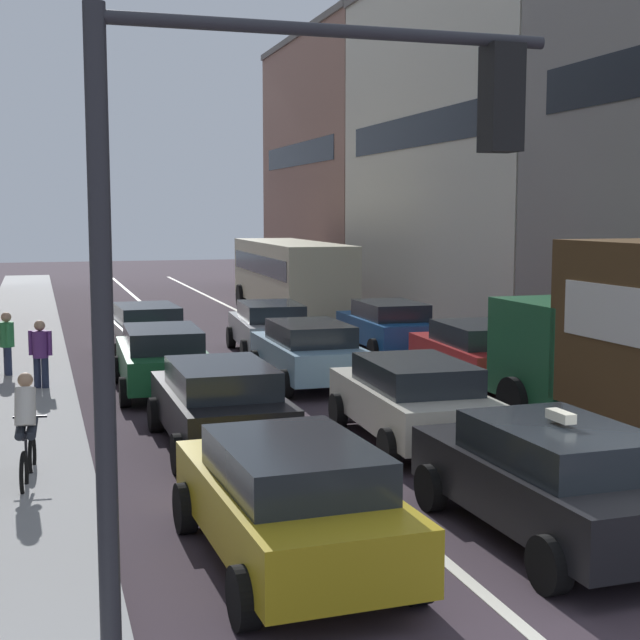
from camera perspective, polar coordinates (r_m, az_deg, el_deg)
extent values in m
cube|color=#999999|center=(28.34, -17.99, -1.73)|extent=(2.60, 64.00, 0.14)
cube|color=silver|center=(28.69, -7.95, -1.50)|extent=(0.16, 60.00, 0.01)
cube|color=silver|center=(29.41, -1.40, -1.24)|extent=(0.16, 60.00, 0.01)
cube|color=#936B5B|center=(47.56, 2.74, 9.30)|extent=(7.00, 14.57, 12.47)
cube|color=black|center=(46.53, -1.40, 10.13)|extent=(0.02, 11.73, 1.10)
cube|color=#66605B|center=(48.28, 2.79, 16.89)|extent=(7.20, 14.57, 0.30)
cube|color=beige|center=(34.14, 11.22, 10.12)|extent=(7.00, 14.57, 12.36)
cube|color=black|center=(32.68, 5.69, 11.46)|extent=(0.02, 11.73, 1.10)
cylinder|color=#2D2D33|center=(6.93, -13.10, -4.37)|extent=(0.16, 0.16, 5.50)
cylinder|color=#2D2D33|center=(7.26, 0.89, 17.35)|extent=(3.50, 0.10, 0.10)
cube|color=black|center=(7.73, 11.08, 13.20)|extent=(0.28, 0.28, 0.84)
sphere|color=red|center=(7.90, 10.59, 14.97)|extent=(0.18, 0.18, 0.18)
sphere|color=#F2A519|center=(7.86, 10.55, 13.09)|extent=(0.18, 0.18, 0.18)
sphere|color=green|center=(7.84, 10.51, 11.21)|extent=(0.18, 0.18, 0.18)
cube|color=#1E5933|center=(18.37, 15.32, -1.78)|extent=(2.46, 2.46, 1.90)
cube|color=black|center=(19.33, 13.37, -0.18)|extent=(2.02, 0.08, 0.70)
cylinder|color=black|center=(17.97, 11.89, -4.95)|extent=(0.32, 0.97, 0.96)
cylinder|color=black|center=(19.28, 18.08, -4.35)|extent=(0.32, 0.97, 0.96)
cube|color=black|center=(12.02, 13.92, -9.89)|extent=(1.92, 4.35, 0.70)
cube|color=#1E2328|center=(11.71, 14.52, -7.50)|extent=(1.65, 2.45, 0.52)
cube|color=#F2EACC|center=(11.63, 14.58, -5.74)|extent=(0.17, 0.44, 0.12)
cylinder|color=black|center=(12.91, 6.82, -10.19)|extent=(0.24, 0.65, 0.64)
cylinder|color=black|center=(13.78, 13.85, -9.26)|extent=(0.24, 0.65, 0.64)
cylinder|color=black|center=(10.49, 13.90, -14.38)|extent=(0.24, 0.65, 0.64)
cube|color=#B29319|center=(10.88, -1.93, -11.46)|extent=(1.97, 4.37, 0.70)
cube|color=#1E2328|center=(10.53, -1.61, -8.89)|extent=(1.68, 2.47, 0.52)
cylinder|color=black|center=(12.12, -8.28, -11.34)|extent=(0.25, 0.65, 0.64)
cylinder|color=black|center=(12.58, 0.12, -10.60)|extent=(0.25, 0.65, 0.64)
cylinder|color=black|center=(9.45, -4.71, -16.64)|extent=(0.25, 0.65, 0.64)
cylinder|color=black|center=(10.03, 5.89, -15.23)|extent=(0.25, 0.65, 0.64)
cube|color=beige|center=(16.48, 5.63, -5.21)|extent=(1.96, 4.36, 0.70)
cube|color=#1E2328|center=(16.19, 5.91, -3.41)|extent=(1.67, 2.46, 0.52)
cylinder|color=black|center=(17.63, 1.13, -5.56)|extent=(0.24, 0.65, 0.64)
cylinder|color=black|center=(18.22, 6.72, -5.20)|extent=(0.24, 0.65, 0.64)
cylinder|color=black|center=(14.92, 4.26, -7.84)|extent=(0.24, 0.65, 0.64)
cylinder|color=black|center=(15.61, 10.71, -7.29)|extent=(0.24, 0.65, 0.64)
cube|color=black|center=(16.16, -6.20, -5.46)|extent=(1.83, 4.31, 0.70)
cube|color=#1E2328|center=(15.86, -6.09, -3.62)|extent=(1.60, 2.42, 0.52)
cylinder|color=black|center=(17.50, -10.10, -5.75)|extent=(0.22, 0.64, 0.64)
cylinder|color=black|center=(17.82, -4.19, -5.44)|extent=(0.22, 0.64, 0.64)
cylinder|color=black|center=(14.69, -8.62, -8.14)|extent=(0.22, 0.64, 0.64)
cylinder|color=black|center=(15.06, -1.62, -7.69)|extent=(0.22, 0.64, 0.64)
cube|color=#759EB7|center=(21.84, -0.75, -2.24)|extent=(1.83, 4.31, 0.70)
cube|color=#1E2328|center=(21.57, -0.61, -0.85)|extent=(1.60, 2.42, 0.52)
cylinder|color=black|center=(23.08, -3.95, -2.65)|extent=(0.22, 0.64, 0.64)
cylinder|color=black|center=(23.54, 0.43, -2.45)|extent=(0.22, 0.64, 0.64)
cylinder|color=black|center=(20.28, -2.13, -3.94)|extent=(0.22, 0.64, 0.64)
cylinder|color=black|center=(20.80, 2.80, -3.67)|extent=(0.22, 0.64, 0.64)
cube|color=#19592D|center=(21.20, -9.68, -2.61)|extent=(1.93, 4.35, 0.70)
cube|color=#1E2328|center=(20.93, -9.65, -1.18)|extent=(1.66, 2.46, 0.52)
cylinder|color=black|center=(22.64, -12.34, -2.98)|extent=(0.24, 0.65, 0.64)
cylinder|color=black|center=(22.80, -7.72, -2.81)|extent=(0.24, 0.65, 0.64)
cylinder|color=black|center=(19.76, -11.90, -4.36)|extent=(0.24, 0.65, 0.64)
cylinder|color=black|center=(19.95, -6.60, -4.16)|extent=(0.24, 0.65, 0.64)
cube|color=gray|center=(26.52, -3.11, -0.67)|extent=(2.09, 4.41, 0.70)
cube|color=#1E2328|center=(26.26, -3.04, 0.49)|extent=(1.75, 2.51, 0.52)
cylinder|color=black|center=(27.86, -5.49, -1.06)|extent=(0.26, 0.65, 0.64)
cylinder|color=black|center=(28.16, -1.78, -0.95)|extent=(0.26, 0.65, 0.64)
cylinder|color=black|center=(24.99, -4.60, -1.94)|extent=(0.26, 0.65, 0.64)
cylinder|color=black|center=(25.32, -0.48, -1.81)|extent=(0.26, 0.65, 0.64)
cube|color=silver|center=(26.34, -10.64, -0.82)|extent=(1.96, 4.37, 0.70)
cube|color=#1E2328|center=(26.07, -10.60, 0.34)|extent=(1.68, 2.47, 0.52)
cylinder|color=black|center=(27.70, -12.96, -1.24)|extent=(0.24, 0.65, 0.64)
cylinder|color=black|center=(27.96, -9.21, -1.09)|extent=(0.24, 0.65, 0.64)
cylinder|color=black|center=(24.83, -12.21, -2.13)|extent=(0.24, 0.65, 0.64)
cylinder|color=black|center=(25.11, -8.04, -1.94)|extent=(0.24, 0.65, 0.64)
cube|color=#A51E1E|center=(21.94, 9.55, -2.29)|extent=(2.04, 4.39, 0.70)
cube|color=#1E2328|center=(21.68, 9.78, -0.91)|extent=(1.71, 2.49, 0.52)
cylinder|color=black|center=(23.01, 5.98, -2.70)|extent=(0.26, 0.65, 0.64)
cylinder|color=black|center=(23.69, 10.17, -2.50)|extent=(0.26, 0.65, 0.64)
cylinder|color=black|center=(20.32, 8.78, -3.99)|extent=(0.26, 0.65, 0.64)
cylinder|color=black|center=(21.09, 13.41, -3.71)|extent=(0.26, 0.65, 0.64)
cube|color=#194C8C|center=(26.81, 4.18, -0.60)|extent=(1.88, 4.33, 0.70)
cube|color=#1E2328|center=(26.56, 4.34, 0.55)|extent=(1.63, 2.44, 0.52)
cylinder|color=black|center=(27.93, 1.37, -1.01)|extent=(0.23, 0.64, 0.64)
cylinder|color=black|center=(28.53, 4.90, -0.87)|extent=(0.23, 0.64, 0.64)
cylinder|color=black|center=(25.18, 3.35, -1.86)|extent=(0.23, 0.64, 0.64)
cylinder|color=black|center=(25.85, 7.20, -1.69)|extent=(0.23, 0.64, 0.64)
cube|color=#BFB793|center=(35.79, -1.86, 2.90)|extent=(2.89, 10.59, 2.40)
cube|color=black|center=(35.77, -1.86, 3.48)|extent=(2.89, 9.96, 0.70)
cylinder|color=black|center=(39.33, -4.87, 1.47)|extent=(0.34, 1.01, 1.00)
cylinder|color=black|center=(39.84, -1.33, 1.56)|extent=(0.34, 1.01, 1.00)
cylinder|color=black|center=(32.56, -2.74, 0.40)|extent=(0.34, 1.01, 1.00)
cylinder|color=black|center=(33.18, 1.48, 0.52)|extent=(0.34, 1.01, 1.00)
torus|color=black|center=(15.00, -17.26, -7.98)|extent=(0.13, 0.68, 0.68)
torus|color=black|center=(13.99, -17.72, -9.05)|extent=(0.13, 0.68, 0.68)
cylinder|color=black|center=(14.37, -17.56, -6.57)|extent=(0.15, 0.95, 0.05)
cylinder|color=black|center=(14.23, -17.61, -7.63)|extent=(0.04, 0.04, 0.55)
cylinder|color=black|center=(14.75, -17.39, -5.71)|extent=(0.50, 0.09, 0.04)
cylinder|color=#232833|center=(14.32, -17.91, -6.35)|extent=(0.18, 0.45, 0.30)
cylinder|color=#232833|center=(14.30, -17.27, -6.34)|extent=(0.18, 0.45, 0.30)
cylinder|color=silver|center=(14.19, -17.66, -5.09)|extent=(0.35, 0.48, 0.62)
sphere|color=tan|center=(14.24, -17.66, -3.53)|extent=(0.22, 0.22, 0.22)
cylinder|color=#262D47|center=(23.53, -18.59, -2.59)|extent=(0.16, 0.16, 0.82)
cylinder|color=#262D47|center=(23.71, -18.66, -2.52)|extent=(0.16, 0.16, 0.82)
cylinder|color=#338C4C|center=(23.52, -18.69, -0.85)|extent=(0.34, 0.34, 0.60)
sphere|color=tan|center=(23.47, -18.73, 0.17)|extent=(0.24, 0.24, 0.24)
cylinder|color=#338C4C|center=(23.30, -18.60, -0.84)|extent=(0.10, 0.10, 0.55)
cylinder|color=#338C4C|center=(23.73, -18.78, -0.71)|extent=(0.10, 0.10, 0.55)
cylinder|color=#262D47|center=(21.63, -16.53, -3.30)|extent=(0.16, 0.16, 0.82)
cylinder|color=#262D47|center=(21.70, -16.97, -3.29)|extent=(0.16, 0.16, 0.82)
cylinder|color=#66337F|center=(21.56, -16.81, -1.44)|extent=(0.34, 0.34, 0.60)
sphere|color=tan|center=(21.50, -16.85, -0.33)|extent=(0.24, 0.24, 0.24)
cylinder|color=#66337F|center=(21.47, -16.27, -1.37)|extent=(0.10, 0.10, 0.55)
cylinder|color=#66337F|center=(21.64, -17.35, -1.35)|extent=(0.10, 0.10, 0.55)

